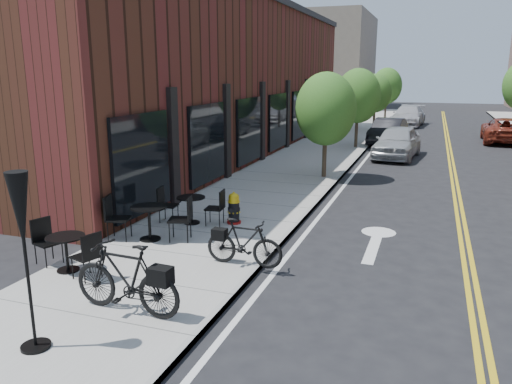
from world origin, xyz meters
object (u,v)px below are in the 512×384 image
at_px(parked_car_a, 397,142).
at_px(parked_car_b, 388,131).
at_px(bistro_set_c, 149,218).
at_px(bicycle_right, 244,243).
at_px(bistro_set_a, 66,248).
at_px(parked_car_c, 408,116).
at_px(patio_umbrella, 22,224).
at_px(parked_car_far, 505,130).
at_px(fire_hydrant, 234,208).
at_px(bicycle_left, 126,278).
at_px(bistro_set_b, 191,206).

bearing_deg(parked_car_a, parked_car_b, 106.32).
bearing_deg(bistro_set_c, bicycle_right, -32.67).
bearing_deg(bistro_set_c, parked_car_b, 62.34).
bearing_deg(parked_car_a, bicycle_right, -90.89).
xyz_separation_m(bistro_set_a, parked_car_c, (4.83, 31.28, 0.15)).
relative_size(bicycle_right, patio_umbrella, 0.63).
distance_m(bistro_set_a, parked_car_far, 26.01).
xyz_separation_m(fire_hydrant, parked_car_far, (8.54, 19.81, 0.19)).
relative_size(bicycle_right, parked_car_c, 0.32).
bearing_deg(bicycle_left, parked_car_c, 178.41).
relative_size(bicycle_left, patio_umbrella, 0.78).
xyz_separation_m(bistro_set_a, parked_car_b, (4.27, 21.00, 0.12)).
bearing_deg(bicycle_right, bistro_set_a, 114.59).
bearing_deg(bistro_set_a, patio_umbrella, -41.82).
bearing_deg(bistro_set_a, bicycle_left, -10.48).
bearing_deg(bistro_set_c, bistro_set_a, -120.60).
height_order(fire_hydrant, bistro_set_a, bistro_set_a).
distance_m(bistro_set_b, parked_car_c, 27.91).
xyz_separation_m(bicycle_right, parked_car_a, (1.90, 15.08, 0.14)).
xyz_separation_m(bistro_set_a, bistro_set_c, (0.54, 2.16, 0.06)).
bearing_deg(bicycle_right, fire_hydrant, 26.70).
bearing_deg(parked_car_c, parked_car_far, -47.44).
distance_m(bicycle_left, bistro_set_a, 2.38).
bearing_deg(patio_umbrella, bistro_set_c, 101.34).
relative_size(bicycle_right, bistro_set_c, 0.82).
bearing_deg(parked_car_c, parked_car_b, -87.53).
bearing_deg(bistro_set_a, parked_car_c, 98.53).
distance_m(bistro_set_b, bistro_set_c, 1.53).
bearing_deg(parked_car_far, parked_car_c, -51.25).
distance_m(bistro_set_c, patio_umbrella, 4.89).
relative_size(bicycle_left, bistro_set_a, 1.13).
relative_size(bistro_set_b, parked_car_far, 0.34).
distance_m(fire_hydrant, patio_umbrella, 6.64).
xyz_separation_m(bicycle_left, bistro_set_c, (-1.56, 3.27, -0.07)).
height_order(bistro_set_b, parked_car_a, parked_car_a).
height_order(fire_hydrant, parked_car_a, parked_car_a).
height_order(fire_hydrant, patio_umbrella, patio_umbrella).
distance_m(fire_hydrant, bistro_set_c, 2.30).
bearing_deg(parked_car_b, patio_umbrella, -90.57).
distance_m(bistro_set_c, parked_car_a, 15.01).
height_order(fire_hydrant, bicycle_right, bicycle_right).
xyz_separation_m(bistro_set_b, parked_car_a, (4.20, 12.82, 0.17)).
bearing_deg(parked_car_c, parked_car_a, -83.49).
relative_size(fire_hydrant, parked_car_a, 0.19).
relative_size(fire_hydrant, bicycle_left, 0.42).
relative_size(bistro_set_c, parked_car_far, 0.39).
height_order(bicycle_right, parked_car_c, parked_car_c).
bearing_deg(bicycle_left, fire_hydrant, -174.56).
relative_size(bicycle_right, bistro_set_b, 0.94).
bearing_deg(bistro_set_b, parked_car_far, 57.97).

